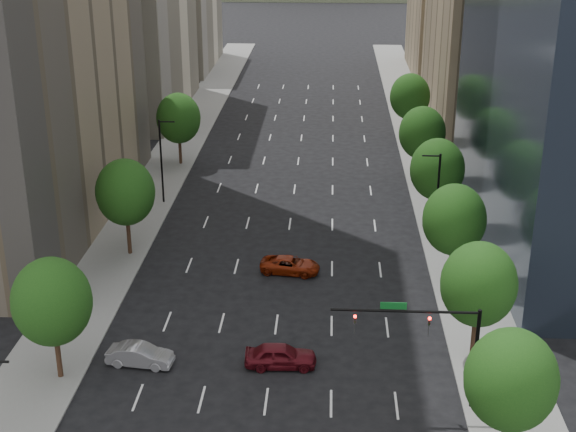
% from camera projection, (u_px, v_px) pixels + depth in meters
% --- Properties ---
extents(sidewalk_left, '(6.00, 200.00, 0.15)m').
position_uv_depth(sidewalk_left, '(134.00, 220.00, 80.70)').
color(sidewalk_left, slate).
rests_on(sidewalk_left, ground).
extents(sidewalk_right, '(6.00, 200.00, 0.15)m').
position_uv_depth(sidewalk_right, '(449.00, 226.00, 79.17)').
color(sidewalk_right, slate).
rests_on(sidewalk_right, ground).
extents(filler_left, '(14.00, 26.00, 18.00)m').
position_uv_depth(filler_left, '(174.00, 17.00, 148.30)').
color(filler_left, beige).
rests_on(filler_left, ground).
extents(parking_tan_right, '(14.00, 30.00, 30.00)m').
position_uv_depth(parking_tan_right, '(489.00, 13.00, 110.23)').
color(parking_tan_right, '#8C7759').
rests_on(parking_tan_right, ground).
extents(filler_right, '(14.00, 26.00, 16.00)m').
position_uv_depth(filler_right, '(452.00, 28.00, 143.42)').
color(filler_right, '#8C7759').
rests_on(filler_right, ground).
extents(tree_right_0, '(5.20, 5.20, 8.39)m').
position_uv_depth(tree_right_0, '(511.00, 380.00, 44.83)').
color(tree_right_0, '#382316').
rests_on(tree_right_0, ground).
extents(tree_right_1, '(5.20, 5.20, 8.75)m').
position_uv_depth(tree_right_1, '(479.00, 284.00, 54.89)').
color(tree_right_1, '#382316').
rests_on(tree_right_1, ground).
extents(tree_right_2, '(5.20, 5.20, 8.61)m').
position_uv_depth(tree_right_2, '(454.00, 220.00, 66.07)').
color(tree_right_2, '#382316').
rests_on(tree_right_2, ground).
extents(tree_right_3, '(5.20, 5.20, 8.89)m').
position_uv_depth(tree_right_3, '(437.00, 169.00, 77.08)').
color(tree_right_3, '#382316').
rests_on(tree_right_3, ground).
extents(tree_right_4, '(5.20, 5.20, 8.46)m').
position_uv_depth(tree_right_4, '(422.00, 133.00, 90.22)').
color(tree_right_4, '#382316').
rests_on(tree_right_4, ground).
extents(tree_right_5, '(5.20, 5.20, 8.75)m').
position_uv_depth(tree_right_5, '(410.00, 97.00, 104.94)').
color(tree_right_5, '#382316').
rests_on(tree_right_5, ground).
extents(tree_left_0, '(5.20, 5.20, 8.75)m').
position_uv_depth(tree_left_0, '(52.00, 302.00, 52.56)').
color(tree_left_0, '#382316').
rests_on(tree_left_0, ground).
extents(tree_left_1, '(5.20, 5.20, 8.97)m').
position_uv_depth(tree_left_1, '(125.00, 192.00, 71.02)').
color(tree_left_1, '#382316').
rests_on(tree_left_1, ground).
extents(tree_left_2, '(5.20, 5.20, 8.68)m').
position_uv_depth(tree_left_2, '(179.00, 118.00, 95.23)').
color(tree_left_2, '#382316').
rests_on(tree_left_2, ground).
extents(streetlight_rn, '(1.70, 0.20, 9.00)m').
position_uv_depth(streetlight_rn, '(437.00, 198.00, 72.87)').
color(streetlight_rn, black).
rests_on(streetlight_rn, ground).
extents(streetlight_ln, '(1.70, 0.20, 9.00)m').
position_uv_depth(streetlight_ln, '(162.00, 159.00, 83.46)').
color(streetlight_ln, black).
rests_on(streetlight_ln, ground).
extents(traffic_signal, '(9.12, 0.40, 7.38)m').
position_uv_depth(traffic_signal, '(437.00, 336.00, 49.71)').
color(traffic_signal, black).
rests_on(traffic_signal, ground).
extents(car_maroon, '(5.00, 2.19, 1.68)m').
position_uv_depth(car_maroon, '(281.00, 356.00, 55.72)').
color(car_maroon, '#540E15').
rests_on(car_maroon, ground).
extents(car_silver, '(4.74, 2.13, 1.51)m').
position_uv_depth(car_silver, '(140.00, 355.00, 55.93)').
color(car_silver, '#9A9A9F').
rests_on(car_silver, ground).
extents(car_red_far, '(5.36, 3.00, 1.41)m').
position_uv_depth(car_red_far, '(290.00, 265.00, 69.51)').
color(car_red_far, maroon).
rests_on(car_red_far, ground).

